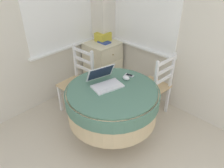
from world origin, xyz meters
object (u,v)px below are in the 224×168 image
Objects in this scene: dining_chair_near_right_window at (154,87)px; corner_cabinet at (103,64)px; book_on_cabinet at (104,42)px; storage_box at (103,37)px; laptop at (105,81)px; round_dining_table at (112,101)px; cell_phone at (129,75)px; dining_chair_near_back_window at (78,83)px; computer_mouse at (126,78)px.

corner_cabinet is at bearing 86.34° from dining_chair_near_right_window.
book_on_cabinet is (0.00, -0.04, 0.40)m from corner_cabinet.
storage_box is 1.18× the size of book_on_cabinet.
round_dining_table is at bearing -92.55° from laptop.
cell_phone reaches higher than round_dining_table.
dining_chair_near_back_window is 4.34× the size of storage_box.
book_on_cabinet reaches higher than cell_phone.
computer_mouse is at bearing -20.87° from laptop.
computer_mouse is 0.44× the size of storage_box.
laptop is 0.42× the size of dining_chair_near_right_window.
dining_chair_near_back_window reaches higher than book_on_cabinet.
corner_cabinet reaches higher than round_dining_table.
dining_chair_near_right_window reaches higher than corner_cabinet.
dining_chair_near_right_window is 4.34× the size of storage_box.
dining_chair_near_back_window is at bearing 82.42° from laptop.
round_dining_table is 0.76m from dining_chair_near_back_window.
computer_mouse is (0.26, 0.02, 0.19)m from round_dining_table.
dining_chair_near_right_window is 5.10× the size of book_on_cabinet.
book_on_cabinet is at bearing -122.74° from storage_box.
laptop reaches higher than cell_phone.
round_dining_table is 0.75m from dining_chair_near_right_window.
round_dining_table is 2.66× the size of laptop.
dining_chair_near_back_window reaches higher than computer_mouse.
corner_cabinet reaches higher than cell_phone.
book_on_cabinet is (0.55, 0.93, 0.03)m from computer_mouse.
book_on_cabinet is (0.72, 0.21, 0.34)m from dining_chair_near_back_window.
corner_cabinet is 0.40m from book_on_cabinet.
dining_chair_near_back_window is (0.08, 0.63, -0.32)m from laptop.
corner_cabinet is (0.55, 0.97, -0.36)m from computer_mouse.
storage_box is (0.86, 1.04, 0.28)m from round_dining_table.
dining_chair_near_right_window reaches higher than storage_box.
laptop is 0.36m from cell_phone.
dining_chair_near_right_window is (0.74, -0.08, -0.11)m from round_dining_table.
computer_mouse is 1.18m from corner_cabinet.
laptop reaches higher than storage_box.
computer_mouse is 0.80m from dining_chair_near_back_window.
dining_chair_near_back_window reaches higher than cell_phone.
cell_phone is (0.35, -0.06, -0.04)m from laptop.
dining_chair_near_back_window is at bearing -160.67° from corner_cabinet.
cell_phone is at bearing -115.78° from corner_cabinet.
storage_box reaches higher than cell_phone.
storage_box reaches higher than corner_cabinet.
laptop is 3.33× the size of cell_phone.
laptop is 0.27m from computer_mouse.
cell_phone is 0.79m from dining_chair_near_back_window.
round_dining_table is at bearing -130.21° from book_on_cabinet.
round_dining_table is 1.30m from corner_cabinet.
laptop is 1.84× the size of storage_box.
laptop is 4.17× the size of computer_mouse.
book_on_cabinet is (0.07, 1.04, 0.34)m from dining_chair_near_right_window.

